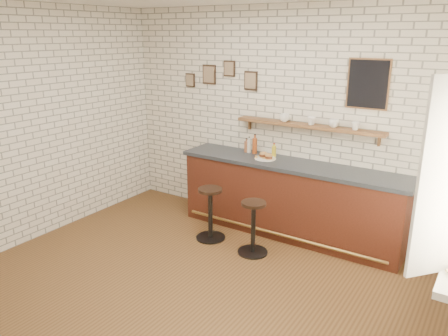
% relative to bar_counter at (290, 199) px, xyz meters
% --- Properties ---
extents(ground, '(5.00, 5.00, 0.00)m').
position_rel_bar_counter_xyz_m(ground, '(-0.29, -1.70, -0.51)').
color(ground, brown).
rests_on(ground, ground).
extents(bar_counter, '(3.10, 0.65, 1.01)m').
position_rel_bar_counter_xyz_m(bar_counter, '(0.00, 0.00, 0.00)').
color(bar_counter, '#4C1F14').
rests_on(bar_counter, ground).
extents(sandwich_plate, '(0.28, 0.28, 0.01)m').
position_rel_bar_counter_xyz_m(sandwich_plate, '(-0.38, -0.01, 0.51)').
color(sandwich_plate, white).
rests_on(sandwich_plate, bar_counter).
extents(ciabatta_sandwich, '(0.25, 0.18, 0.07)m').
position_rel_bar_counter_xyz_m(ciabatta_sandwich, '(-0.37, -0.01, 0.55)').
color(ciabatta_sandwich, '#B7864B').
rests_on(ciabatta_sandwich, sandwich_plate).
extents(potato_chips, '(0.26, 0.17, 0.00)m').
position_rel_bar_counter_xyz_m(potato_chips, '(-0.40, -0.02, 0.52)').
color(potato_chips, '#C09444').
rests_on(potato_chips, sandwich_plate).
extents(bitters_bottle_brown, '(0.06, 0.06, 0.20)m').
position_rel_bar_counter_xyz_m(bitters_bottle_brown, '(-0.77, 0.15, 0.59)').
color(bitters_bottle_brown, brown).
rests_on(bitters_bottle_brown, bar_counter).
extents(bitters_bottle_white, '(0.06, 0.06, 0.23)m').
position_rel_bar_counter_xyz_m(bitters_bottle_white, '(-0.72, 0.15, 0.60)').
color(bitters_bottle_white, beige).
rests_on(bitters_bottle_white, bar_counter).
extents(bitters_bottle_amber, '(0.07, 0.07, 0.28)m').
position_rel_bar_counter_xyz_m(bitters_bottle_amber, '(-0.63, 0.15, 0.62)').
color(bitters_bottle_amber, '#933E17').
rests_on(bitters_bottle_amber, bar_counter).
extents(condiment_bottle_yellow, '(0.06, 0.06, 0.19)m').
position_rel_bar_counter_xyz_m(condiment_bottle_yellow, '(-0.33, 0.15, 0.58)').
color(condiment_bottle_yellow, gold).
rests_on(condiment_bottle_yellow, bar_counter).
extents(bar_stool_left, '(0.40, 0.40, 0.71)m').
position_rel_bar_counter_xyz_m(bar_stool_left, '(-0.81, -0.69, -0.13)').
color(bar_stool_left, black).
rests_on(bar_stool_left, ground).
extents(bar_stool_right, '(0.38, 0.38, 0.68)m').
position_rel_bar_counter_xyz_m(bar_stool_right, '(-0.14, -0.74, -0.14)').
color(bar_stool_right, black).
rests_on(bar_stool_right, ground).
extents(wall_shelf, '(2.00, 0.18, 0.18)m').
position_rel_bar_counter_xyz_m(wall_shelf, '(0.11, 0.20, 0.97)').
color(wall_shelf, brown).
rests_on(wall_shelf, ground).
extents(shelf_cup_a, '(0.16, 0.16, 0.11)m').
position_rel_bar_counter_xyz_m(shelf_cup_a, '(-0.22, 0.20, 1.05)').
color(shelf_cup_a, white).
rests_on(shelf_cup_a, wall_shelf).
extents(shelf_cup_b, '(0.13, 0.13, 0.10)m').
position_rel_bar_counter_xyz_m(shelf_cup_b, '(0.16, 0.20, 1.04)').
color(shelf_cup_b, white).
rests_on(shelf_cup_b, wall_shelf).
extents(shelf_cup_c, '(0.18, 0.18, 0.10)m').
position_rel_bar_counter_xyz_m(shelf_cup_c, '(0.46, 0.20, 1.04)').
color(shelf_cup_c, white).
rests_on(shelf_cup_c, wall_shelf).
extents(shelf_cup_d, '(0.14, 0.14, 0.10)m').
position_rel_bar_counter_xyz_m(shelf_cup_d, '(0.73, 0.20, 1.04)').
color(shelf_cup_d, white).
rests_on(shelf_cup_d, wall_shelf).
extents(back_wall_decor, '(2.96, 0.02, 0.56)m').
position_rel_bar_counter_xyz_m(back_wall_decor, '(-0.06, 0.28, 1.54)').
color(back_wall_decor, black).
rests_on(back_wall_decor, ground).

